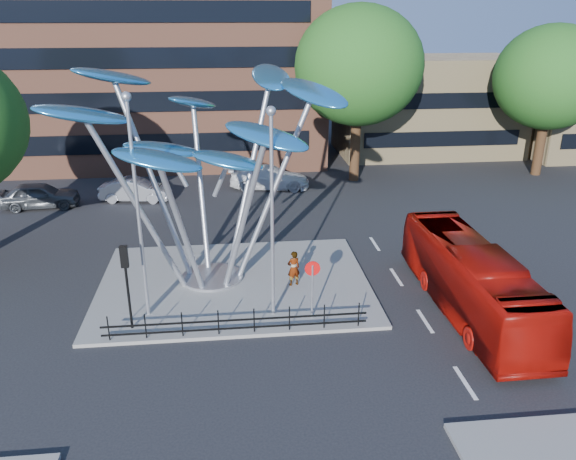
{
  "coord_description": "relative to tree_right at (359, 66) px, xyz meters",
  "views": [
    {
      "loc": [
        -1.05,
        -16.8,
        11.56
      ],
      "look_at": [
        1.21,
        4.0,
        3.35
      ],
      "focal_mm": 35.0,
      "sensor_mm": 36.0,
      "label": 1
    }
  ],
  "objects": [
    {
      "name": "ground",
      "position": [
        -8.0,
        -22.0,
        -8.04
      ],
      "size": [
        120.0,
        120.0,
        0.0
      ],
      "primitive_type": "plane",
      "color": "black",
      "rests_on": "ground"
    },
    {
      "name": "traffic_island",
      "position": [
        -9.0,
        -16.0,
        -7.96
      ],
      "size": [
        12.0,
        9.0,
        0.15
      ],
      "primitive_type": "cube",
      "color": "slate",
      "rests_on": "ground"
    },
    {
      "name": "low_building_near",
      "position": [
        8.0,
        8.0,
        -4.04
      ],
      "size": [
        15.0,
        8.0,
        8.0
      ],
      "primitive_type": "cube",
      "color": "tan",
      "rests_on": "ground"
    },
    {
      "name": "tree_right",
      "position": [
        0.0,
        0.0,
        0.0
      ],
      "size": [
        8.8,
        8.8,
        12.11
      ],
      "color": "black",
      "rests_on": "ground"
    },
    {
      "name": "tree_far",
      "position": [
        14.0,
        0.0,
        -0.93
      ],
      "size": [
        8.0,
        8.0,
        10.81
      ],
      "color": "black",
      "rests_on": "ground"
    },
    {
      "name": "leaf_sculpture",
      "position": [
        -10.07,
        -15.32,
        -1.16
      ],
      "size": [
        12.72,
        9.54,
        9.51
      ],
      "color": "#9EA0A5",
      "rests_on": "traffic_island"
    },
    {
      "name": "street_lamp_left",
      "position": [
        -12.5,
        -18.5,
        -2.68
      ],
      "size": [
        0.36,
        0.36,
        8.8
      ],
      "color": "#9EA0A5",
      "rests_on": "traffic_island"
    },
    {
      "name": "street_lamp_right",
      "position": [
        -7.5,
        -19.0,
        -2.94
      ],
      "size": [
        0.36,
        0.36,
        8.3
      ],
      "color": "#9EA0A5",
      "rests_on": "traffic_island"
    },
    {
      "name": "traffic_light_island",
      "position": [
        -13.0,
        -19.5,
        -5.42
      ],
      "size": [
        0.28,
        0.18,
        3.42
      ],
      "color": "black",
      "rests_on": "traffic_island"
    },
    {
      "name": "no_entry_sign_island",
      "position": [
        -6.0,
        -19.48,
        -6.22
      ],
      "size": [
        0.6,
        0.1,
        2.45
      ],
      "color": "#9EA0A5",
      "rests_on": "traffic_island"
    },
    {
      "name": "pedestrian_railing_front",
      "position": [
        -9.0,
        -20.3,
        -7.48
      ],
      "size": [
        10.0,
        0.06,
        1.0
      ],
      "color": "black",
      "rests_on": "traffic_island"
    },
    {
      "name": "red_bus",
      "position": [
        0.5,
        -19.36,
        -6.6
      ],
      "size": [
        2.51,
        10.31,
        2.86
      ],
      "primitive_type": "imported",
      "rotation": [
        0.0,
        0.0,
        0.01
      ],
      "color": "#950C06",
      "rests_on": "ground"
    },
    {
      "name": "pedestrian",
      "position": [
        -6.38,
        -16.56,
        -7.07
      ],
      "size": [
        0.68,
        0.55,
        1.62
      ],
      "primitive_type": "imported",
      "rotation": [
        0.0,
        0.0,
        3.46
      ],
      "color": "gray",
      "rests_on": "traffic_island"
    },
    {
      "name": "parked_car_left",
      "position": [
        -20.88,
        -3.95,
        -7.23
      ],
      "size": [
        4.88,
        2.28,
        1.62
      ],
      "primitive_type": "imported",
      "rotation": [
        0.0,
        0.0,
        1.65
      ],
      "color": "#45494E",
      "rests_on": "ground"
    },
    {
      "name": "parked_car_mid",
      "position": [
        -15.13,
        -3.2,
        -7.3
      ],
      "size": [
        4.64,
        2.12,
        1.48
      ],
      "primitive_type": "imported",
      "rotation": [
        0.0,
        0.0,
        1.44
      ],
      "color": "#A8AAAF",
      "rests_on": "ground"
    },
    {
      "name": "parked_car_right",
      "position": [
        -6.28,
        -1.4,
        -7.24
      ],
      "size": [
        5.71,
        2.92,
        1.59
      ],
      "primitive_type": "imported",
      "rotation": [
        0.0,
        0.0,
        1.44
      ],
      "color": "silver",
      "rests_on": "ground"
    }
  ]
}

